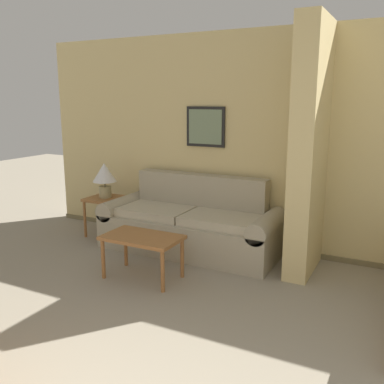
# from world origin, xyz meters

# --- Properties ---
(wall_back) EXTENTS (7.60, 0.16, 2.60)m
(wall_back) POSITION_xyz_m (-0.00, 4.40, 1.29)
(wall_back) COLOR #DBC484
(wall_back) RESTS_ON ground_plane
(wall_partition_pillar) EXTENTS (0.24, 0.83, 2.60)m
(wall_partition_pillar) POSITION_xyz_m (-0.03, 3.93, 1.30)
(wall_partition_pillar) COLOR #DBC484
(wall_partition_pillar) RESTS_ON ground_plane
(couch) EXTENTS (2.17, 0.84, 0.89)m
(couch) POSITION_xyz_m (-1.40, 3.92, 0.32)
(couch) COLOR tan
(couch) RESTS_ON ground_plane
(coffee_table) EXTENTS (0.79, 0.47, 0.45)m
(coffee_table) POSITION_xyz_m (-1.45, 2.95, 0.40)
(coffee_table) COLOR #996033
(coffee_table) RESTS_ON ground_plane
(side_table) EXTENTS (0.46, 0.46, 0.52)m
(side_table) POSITION_xyz_m (-2.69, 3.92, 0.44)
(side_table) COLOR #996033
(side_table) RESTS_ON ground_plane
(table_lamp) EXTENTS (0.32, 0.32, 0.46)m
(table_lamp) POSITION_xyz_m (-2.69, 3.92, 0.83)
(table_lamp) COLOR tan
(table_lamp) RESTS_ON side_table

